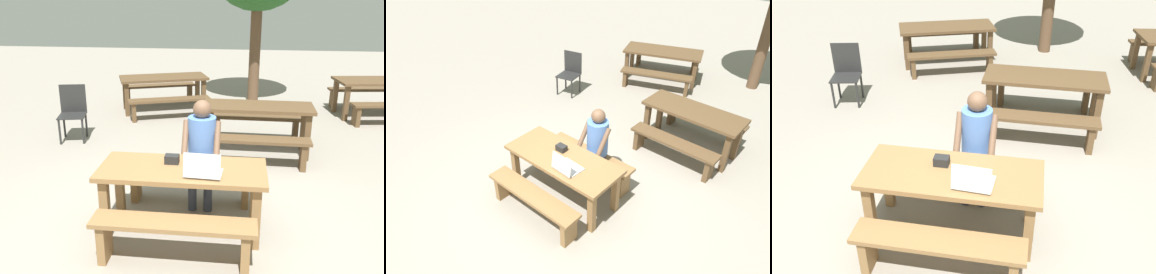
# 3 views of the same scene
# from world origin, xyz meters

# --- Properties ---
(ground_plane) EXTENTS (30.00, 30.00, 0.00)m
(ground_plane) POSITION_xyz_m (0.00, 0.00, 0.00)
(ground_plane) COLOR gray
(picnic_table_front) EXTENTS (1.72, 0.73, 0.72)m
(picnic_table_front) POSITION_xyz_m (0.00, 0.00, 0.60)
(picnic_table_front) COLOR olive
(picnic_table_front) RESTS_ON ground
(bench_near) EXTENTS (1.52, 0.30, 0.45)m
(bench_near) POSITION_xyz_m (0.00, -0.61, 0.33)
(bench_near) COLOR olive
(bench_near) RESTS_ON ground
(bench_far) EXTENTS (1.52, 0.30, 0.45)m
(bench_far) POSITION_xyz_m (0.00, 0.61, 0.33)
(bench_far) COLOR olive
(bench_far) RESTS_ON ground
(laptop) EXTENTS (0.38, 0.31, 0.26)m
(laptop) POSITION_xyz_m (0.23, -0.18, 0.78)
(laptop) COLOR silver
(laptop) RESTS_ON picnic_table_front
(small_pouch) EXTENTS (0.15, 0.11, 0.09)m
(small_pouch) POSITION_xyz_m (-0.12, 0.11, 0.76)
(small_pouch) COLOR black
(small_pouch) RESTS_ON picnic_table_front
(person_seated) EXTENTS (0.43, 0.42, 1.28)m
(person_seated) POSITION_xyz_m (0.14, 0.58, 0.76)
(person_seated) COLOR #333847
(person_seated) RESTS_ON ground
(plastic_chair) EXTENTS (0.52, 0.52, 0.93)m
(plastic_chair) POSITION_xyz_m (-2.28, 2.67, 0.50)
(plastic_chair) COLOR #262626
(plastic_chair) RESTS_ON ground
(picnic_table_mid) EXTENTS (1.96, 1.33, 0.73)m
(picnic_table_mid) POSITION_xyz_m (-1.07, 4.69, 0.62)
(picnic_table_mid) COLOR brown
(picnic_table_mid) RESTS_ON ground
(bench_mid_south) EXTENTS (1.64, 0.83, 0.42)m
(bench_mid_south) POSITION_xyz_m (-0.84, 4.05, 0.31)
(bench_mid_south) COLOR brown
(bench_mid_south) RESTS_ON ground
(bench_mid_north) EXTENTS (1.64, 0.83, 0.42)m
(bench_mid_north) POSITION_xyz_m (-1.30, 5.34, 0.31)
(bench_mid_north) COLOR brown
(bench_mid_north) RESTS_ON ground
(picnic_table_rear) EXTENTS (1.84, 1.06, 0.76)m
(picnic_table_rear) POSITION_xyz_m (3.36, 4.76, 0.64)
(picnic_table_rear) COLOR brown
(picnic_table_rear) RESTS_ON ground
(bench_rear_north) EXTENTS (1.60, 0.50, 0.43)m
(bench_rear_north) POSITION_xyz_m (3.27, 5.42, 0.32)
(bench_rear_north) COLOR brown
(bench_rear_north) RESTS_ON ground
(picnic_table_distant) EXTENTS (1.70, 0.69, 0.78)m
(picnic_table_distant) POSITION_xyz_m (0.84, 2.38, 0.64)
(picnic_table_distant) COLOR brown
(picnic_table_distant) RESTS_ON ground
(bench_distant_south) EXTENTS (1.53, 0.33, 0.44)m
(bench_distant_south) POSITION_xyz_m (0.83, 1.80, 0.32)
(bench_distant_south) COLOR brown
(bench_distant_south) RESTS_ON ground
(bench_distant_north) EXTENTS (1.53, 0.33, 0.44)m
(bench_distant_north) POSITION_xyz_m (0.85, 2.97, 0.32)
(bench_distant_north) COLOR brown
(bench_distant_north) RESTS_ON ground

